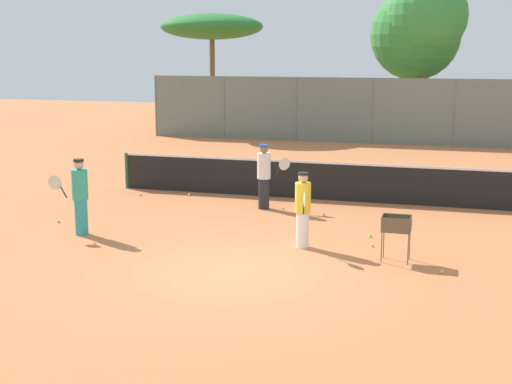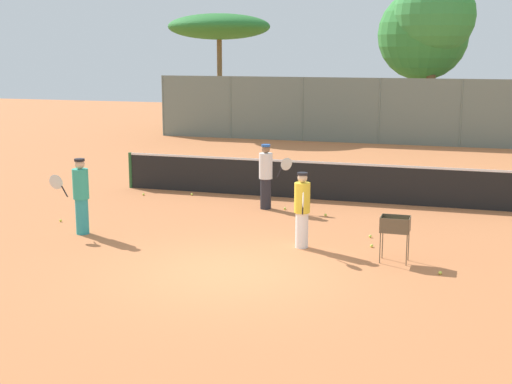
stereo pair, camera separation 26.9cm
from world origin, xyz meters
The scene contains 19 objects.
ground_plane centered at (0.00, 0.00, 0.00)m, with size 80.00×80.00×0.00m, color #C67242.
tennis_net centered at (0.00, 6.97, 0.56)m, with size 11.47×0.10×1.07m.
back_fence centered at (0.00, 19.51, 1.45)m, with size 20.88×0.08×2.89m.
tree_0 centered at (1.98, 22.01, 5.57)m, with size 3.73×3.73×7.48m.
tree_1 centered at (-8.17, 21.40, 5.18)m, with size 4.99×4.99×5.83m.
tree_2 centered at (1.47, 22.71, 4.77)m, with size 4.21×4.21×6.88m.
player_white_outfit centered at (0.83, 2.05, 0.83)m, with size 0.38×0.86×1.60m.
player_red_cap centered at (-4.18, 1.67, 0.89)m, with size 0.86×0.47×1.72m.
player_yellow_shirt centered at (-0.96, 5.41, 0.88)m, with size 0.89×0.38×1.70m.
ball_cart centered at (2.82, 1.58, 0.68)m, with size 0.56×0.41×0.91m.
tennis_ball_0 centered at (0.71, 5.04, 0.03)m, with size 0.07×0.07×0.07m, color #D1E54C.
tennis_ball_1 centered at (2.09, 3.29, 0.03)m, with size 0.07×0.07×0.07m, color #D1E54C.
tennis_ball_2 centered at (3.73, 1.03, 0.03)m, with size 0.07×0.07×0.07m, color #D1E54C.
tennis_ball_3 centered at (-0.45, 5.44, 0.03)m, with size 0.07×0.07×0.07m, color #D1E54C.
tennis_ball_4 centered at (-3.48, 6.43, 0.03)m, with size 0.07×0.07×0.07m, color #D1E54C.
tennis_ball_5 centered at (-4.80, 6.01, 0.03)m, with size 0.07×0.07×0.07m, color #D1E54C.
tennis_ball_6 centered at (-5.28, 2.52, 0.03)m, with size 0.07×0.07×0.07m, color #D1E54C.
tennis_ball_7 centered at (2.24, 2.51, 0.03)m, with size 0.07×0.07×0.07m, color #D1E54C.
parked_car centered at (3.48, 23.25, 0.66)m, with size 4.20×1.70×1.60m.
Camera 1 is at (4.01, -12.12, 4.08)m, focal length 50.00 mm.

